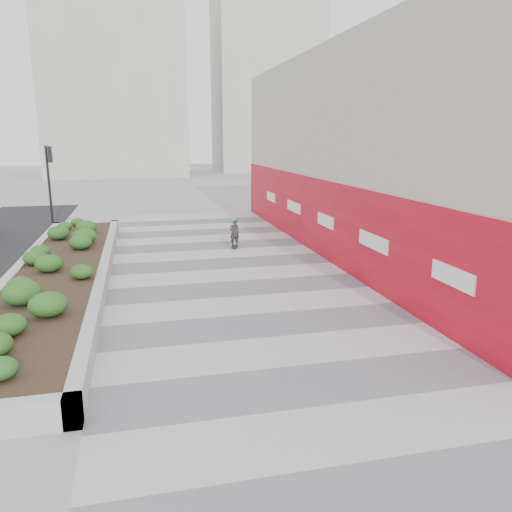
{
  "coord_description": "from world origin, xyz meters",
  "views": [
    {
      "loc": [
        -2.93,
        -9.6,
        4.59
      ],
      "look_at": [
        0.43,
        4.62,
        1.1
      ],
      "focal_mm": 35.0,
      "sensor_mm": 36.0,
      "label": 1
    }
  ],
  "objects": [
    {
      "name": "distant_bldg_north_r",
      "position": [
        15.0,
        60.0,
        12.0
      ],
      "size": [
        14.0,
        10.0,
        24.0
      ],
      "primitive_type": "cube",
      "color": "#ADAAA3",
      "rests_on": "ground"
    },
    {
      "name": "distant_bldg_north_l",
      "position": [
        -5.0,
        55.0,
        10.0
      ],
      "size": [
        16.0,
        12.0,
        20.0
      ],
      "primitive_type": "cube",
      "color": "#ADAAA3",
      "rests_on": "ground"
    },
    {
      "name": "building",
      "position": [
        6.98,
        8.98,
        3.98
      ],
      "size": [
        6.04,
        24.08,
        8.0
      ],
      "color": "#B8B09D",
      "rests_on": "ground"
    },
    {
      "name": "ground",
      "position": [
        0.0,
        0.0,
        0.0
      ],
      "size": [
        160.0,
        160.0,
        0.0
      ],
      "primitive_type": "plane",
      "color": "gray",
      "rests_on": "ground"
    },
    {
      "name": "skateboarder",
      "position": [
        0.93,
        10.72,
        0.68
      ],
      "size": [
        0.47,
        0.75,
        1.33
      ],
      "rotation": [
        0.0,
        0.0,
        -0.27
      ],
      "color": "beige",
      "rests_on": "ground"
    },
    {
      "name": "planter",
      "position": [
        -5.5,
        7.0,
        0.42
      ],
      "size": [
        3.0,
        18.0,
        0.9
      ],
      "color": "#9E9EA0",
      "rests_on": "ground"
    },
    {
      "name": "traffic_signal_near",
      "position": [
        -7.23,
        17.5,
        2.76
      ],
      "size": [
        0.33,
        0.28,
        4.2
      ],
      "color": "black",
      "rests_on": "ground"
    },
    {
      "name": "walkway",
      "position": [
        0.0,
        3.0,
        0.01
      ],
      "size": [
        8.0,
        36.0,
        0.01
      ],
      "primitive_type": "cube",
      "color": "#A8A8AD",
      "rests_on": "ground"
    },
    {
      "name": "manhole_cover",
      "position": [
        0.5,
        3.0,
        0.0
      ],
      "size": [
        0.44,
        0.44,
        0.01
      ],
      "primitive_type": "cylinder",
      "color": "#595654",
      "rests_on": "ground"
    }
  ]
}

